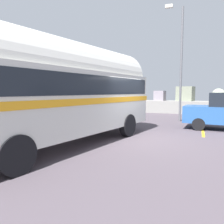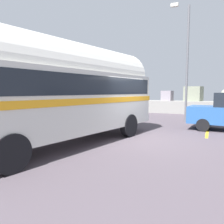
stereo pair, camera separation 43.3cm
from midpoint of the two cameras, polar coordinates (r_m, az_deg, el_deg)
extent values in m
cube|color=#4B424A|center=(8.98, 8.03, -7.06)|extent=(32.00, 26.00, 0.02)
cube|color=gray|center=(20.41, 17.64, 1.25)|extent=(31.36, 1.80, 1.10)
cube|color=gray|center=(24.97, -12.19, 4.42)|extent=(1.27, 1.25, 0.93)
cube|color=gray|center=(23.82, -5.65, 4.84)|extent=(1.69, 1.69, 1.23)
cube|color=gray|center=(22.50, 0.43, 4.81)|extent=(1.74, 1.74, 1.21)
sphere|color=gray|center=(21.28, 4.82, 4.83)|extent=(1.27, 1.27, 1.27)
cube|color=gray|center=(20.50, 14.87, 4.14)|extent=(1.03, 1.03, 0.90)
cube|color=gray|center=(20.57, 21.16, 4.49)|extent=(1.63, 1.55, 1.28)
cube|color=gold|center=(12.06, 24.73, -4.24)|extent=(0.12, 4.40, 0.01)
cylinder|color=black|center=(10.58, -4.52, -2.43)|extent=(0.47, 1.00, 0.96)
cylinder|color=black|center=(9.30, 5.82, -3.53)|extent=(0.47, 1.00, 0.96)
cylinder|color=black|center=(5.59, -23.06, -9.97)|extent=(0.47, 1.00, 0.96)
cube|color=silver|center=(7.85, -10.99, 2.63)|extent=(4.06, 8.71, 2.10)
cylinder|color=silver|center=(7.88, -11.13, 10.28)|extent=(3.80, 8.34, 2.20)
cube|color=orange|center=(7.85, -10.99, 3.01)|extent=(4.13, 8.80, 0.20)
cube|color=black|center=(7.85, -11.06, 6.84)|extent=(4.03, 8.39, 0.64)
cube|color=silver|center=(11.25, 5.33, -0.93)|extent=(2.26, 0.62, 0.28)
cylinder|color=black|center=(11.45, 23.75, -3.14)|extent=(0.63, 0.25, 0.62)
cylinder|color=black|center=(12.96, 24.43, -2.22)|extent=(0.63, 0.25, 0.62)
cylinder|color=#5B5B60|center=(14.68, 19.94, 11.56)|extent=(0.14, 0.14, 7.19)
cube|color=beige|center=(15.01, 16.99, 25.25)|extent=(0.44, 0.24, 0.18)
camera|label=1|loc=(0.22, -88.50, 0.14)|focal=34.85mm
camera|label=2|loc=(0.22, 91.50, -0.14)|focal=34.85mm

